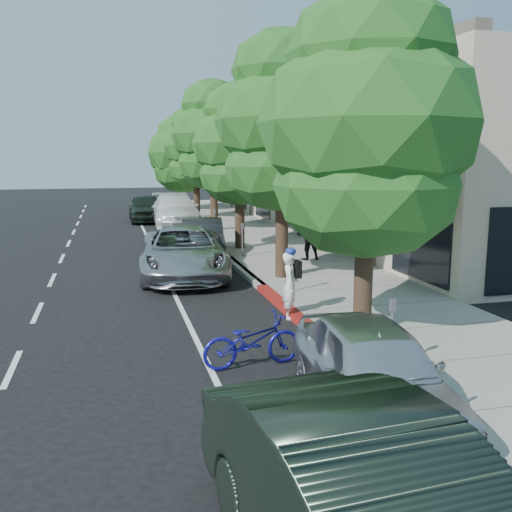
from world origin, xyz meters
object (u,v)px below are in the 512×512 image
object	(u,v)px
street_tree_1	(283,124)
near_car_a	(373,370)
street_tree_0	(368,128)
white_pickup	(175,211)
dark_sedan	(202,238)
street_tree_3	(213,137)
street_tree_5	(184,154)
street_tree_2	(239,146)
bicycle	(252,341)
dark_suv_far	(146,208)
silver_suv	(184,252)
street_tree_4	(196,148)
cyclist	(290,285)
pedestrian	(308,235)

from	to	relation	value
street_tree_1	near_car_a	world-z (taller)	street_tree_1
street_tree_0	white_pickup	distance (m)	21.57
dark_sedan	white_pickup	world-z (taller)	white_pickup
street_tree_3	street_tree_5	distance (m)	12.03
street_tree_2	street_tree_5	xyz separation A→B (m)	(-0.00, 18.00, -0.27)
bicycle	dark_suv_far	size ratio (longest dim) A/B	0.40
street_tree_2	street_tree_3	size ratio (longest dim) A/B	0.89
dark_sedan	bicycle	bearing A→B (deg)	-87.30
street_tree_5	white_pickup	size ratio (longest dim) A/B	1.12
silver_suv	white_pickup	xyz separation A→B (m)	(1.27, 13.70, 0.08)
street_tree_1	street_tree_5	distance (m)	24.01
street_tree_4	cyclist	xyz separation A→B (m)	(-1.01, -22.06, -3.60)
street_tree_4	street_tree_5	distance (m)	6.01
pedestrian	dark_sedan	bearing A→B (deg)	-34.70
cyclist	dark_sedan	distance (m)	9.09
street_tree_0	street_tree_4	size ratio (longest dim) A/B	1.04
street_tree_2	dark_suv_far	world-z (taller)	street_tree_2
street_tree_0	dark_suv_far	size ratio (longest dim) A/B	1.51
street_tree_5	silver_suv	distance (m)	22.92
street_tree_2	near_car_a	xyz separation A→B (m)	(-1.44, -15.50, -3.58)
street_tree_0	bicycle	distance (m)	4.92
street_tree_2	white_pickup	world-z (taller)	street_tree_2
street_tree_5	silver_suv	bearing A→B (deg)	-97.39
bicycle	dark_sedan	bearing A→B (deg)	-9.93
street_tree_2	white_pickup	xyz separation A→B (m)	(-1.65, 9.20, -3.44)
silver_suv	near_car_a	xyz separation A→B (m)	(1.47, -11.00, -0.07)
cyclist	near_car_a	xyz separation A→B (m)	(-0.43, -5.44, -0.08)
cyclist	near_car_a	distance (m)	5.46
street_tree_5	silver_suv	xyz separation A→B (m)	(-2.92, -22.50, -3.24)
street_tree_2	cyclist	bearing A→B (deg)	-95.75
street_tree_0	near_car_a	xyz separation A→B (m)	(-1.44, -3.50, -3.74)
street_tree_3	dark_sedan	xyz separation A→B (m)	(-1.74, -7.00, -4.14)
silver_suv	near_car_a	bearing A→B (deg)	-76.98
street_tree_0	pedestrian	world-z (taller)	street_tree_0
bicycle	street_tree_4	bearing A→B (deg)	-11.54
street_tree_0	street_tree_2	world-z (taller)	street_tree_0
street_tree_3	street_tree_4	world-z (taller)	street_tree_3
street_tree_0	street_tree_1	size ratio (longest dim) A/B	0.95
street_tree_0	street_tree_2	distance (m)	12.00
street_tree_0	near_car_a	bearing A→B (deg)	-112.39
street_tree_1	street_tree_4	distance (m)	18.01
street_tree_5	dark_suv_far	size ratio (longest dim) A/B	1.43
street_tree_4	dark_suv_far	size ratio (longest dim) A/B	1.46
street_tree_1	street_tree_5	world-z (taller)	street_tree_1
street_tree_2	street_tree_4	distance (m)	12.00
street_tree_4	dark_suv_far	xyz separation A→B (m)	(-3.10, 0.11, -3.60)
dark_suv_far	pedestrian	world-z (taller)	pedestrian
cyclist	dark_sedan	size ratio (longest dim) A/B	0.36
street_tree_4	white_pickup	xyz separation A→B (m)	(-1.65, -2.80, -3.53)
cyclist	bicycle	world-z (taller)	cyclist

